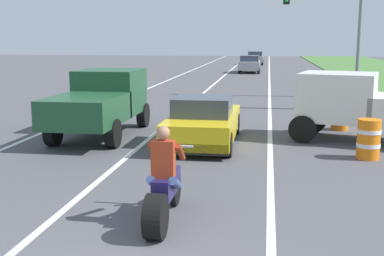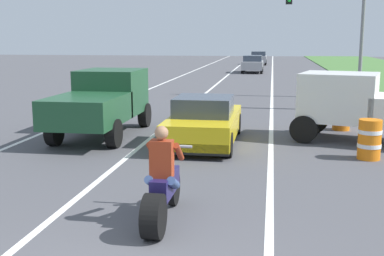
% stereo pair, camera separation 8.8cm
% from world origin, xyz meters
% --- Properties ---
extents(lane_stripe_left_solid, '(0.14, 120.00, 0.01)m').
position_xyz_m(lane_stripe_left_solid, '(-5.40, 20.00, 0.00)').
color(lane_stripe_left_solid, white).
rests_on(lane_stripe_left_solid, ground).
extents(lane_stripe_right_solid, '(0.14, 120.00, 0.01)m').
position_xyz_m(lane_stripe_right_solid, '(1.80, 20.00, 0.00)').
color(lane_stripe_right_solid, white).
rests_on(lane_stripe_right_solid, ground).
extents(lane_stripe_centre_dashed, '(0.14, 120.00, 0.01)m').
position_xyz_m(lane_stripe_centre_dashed, '(-1.80, 20.00, 0.00)').
color(lane_stripe_centre_dashed, white).
rests_on(lane_stripe_centre_dashed, ground).
extents(motorcycle_with_rider, '(0.70, 2.21, 1.62)m').
position_xyz_m(motorcycle_with_rider, '(0.08, 2.76, 0.59)').
color(motorcycle_with_rider, black).
rests_on(motorcycle_with_rider, ground).
extents(sports_car_yellow, '(1.84, 4.30, 1.37)m').
position_xyz_m(sports_car_yellow, '(-0.09, 9.03, 0.63)').
color(sports_car_yellow, yellow).
rests_on(sports_car_yellow, ground).
extents(pickup_truck_left_lane_dark_green, '(2.02, 4.80, 1.98)m').
position_xyz_m(pickup_truck_left_lane_dark_green, '(-3.35, 9.73, 1.11)').
color(pickup_truck_left_lane_dark_green, '#1E4C2D').
rests_on(pickup_truck_left_lane_dark_green, ground).
extents(pickup_truck_right_shoulder_white, '(5.14, 3.14, 1.98)m').
position_xyz_m(pickup_truck_right_shoulder_white, '(4.63, 10.01, 1.11)').
color(pickup_truck_right_shoulder_white, silver).
rests_on(pickup_truck_right_shoulder_white, ground).
extents(traffic_light_mast_near, '(4.10, 0.34, 6.00)m').
position_xyz_m(traffic_light_mast_near, '(4.89, 21.20, 3.96)').
color(traffic_light_mast_near, gray).
rests_on(traffic_light_mast_near, ground).
extents(construction_barrel_nearest, '(0.58, 0.58, 1.00)m').
position_xyz_m(construction_barrel_nearest, '(4.21, 7.87, 0.50)').
color(construction_barrel_nearest, orange).
rests_on(construction_barrel_nearest, ground).
extents(construction_barrel_mid, '(0.58, 0.58, 1.00)m').
position_xyz_m(construction_barrel_mid, '(4.06, 11.87, 0.50)').
color(construction_barrel_mid, orange).
rests_on(construction_barrel_mid, ground).
extents(construction_barrel_far, '(0.58, 0.58, 1.00)m').
position_xyz_m(construction_barrel_far, '(4.26, 17.61, 0.50)').
color(construction_barrel_far, orange).
rests_on(construction_barrel_far, ground).
extents(distant_car_far_ahead, '(1.80, 4.00, 1.50)m').
position_xyz_m(distant_car_far_ahead, '(0.08, 38.97, 0.77)').
color(distant_car_far_ahead, '#99999E').
rests_on(distant_car_far_ahead, ground).
extents(distant_car_further_ahead, '(1.80, 4.00, 1.50)m').
position_xyz_m(distant_car_further_ahead, '(0.21, 52.56, 0.77)').
color(distant_car_further_ahead, '#99999E').
rests_on(distant_car_further_ahead, ground).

